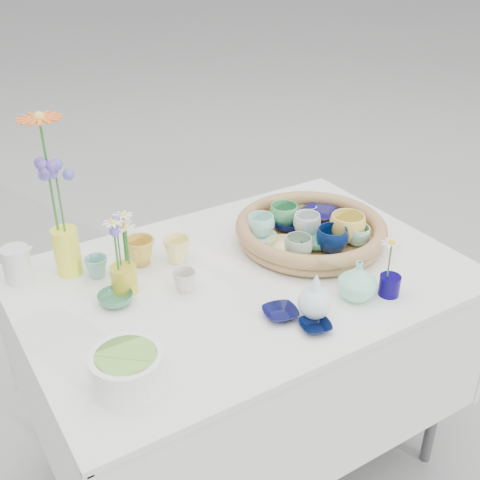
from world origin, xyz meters
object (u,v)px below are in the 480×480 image
display_table (243,457)px  tall_vase_yellow (67,251)px  bud_vase_seafoam (358,280)px  wicker_tray (311,231)px

display_table → tall_vase_yellow: (-0.42, 0.28, 0.84)m
display_table → bud_vase_seafoam: bearing=-52.6°
wicker_tray → bud_vase_seafoam: (-0.08, -0.31, 0.02)m
wicker_tray → tall_vase_yellow: (-0.70, 0.23, 0.03)m
bud_vase_seafoam → tall_vase_yellow: tall_vase_yellow is taller
display_table → wicker_tray: wicker_tray is taller
wicker_tray → bud_vase_seafoam: 0.32m
tall_vase_yellow → wicker_tray: bearing=-17.9°
bud_vase_seafoam → tall_vase_yellow: size_ratio=0.80×
display_table → bud_vase_seafoam: (0.20, -0.26, 0.82)m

